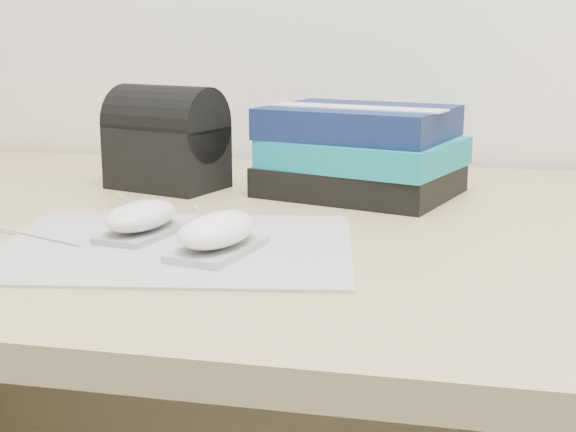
% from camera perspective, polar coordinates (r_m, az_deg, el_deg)
% --- Properties ---
extents(desk, '(1.60, 0.80, 0.73)m').
position_cam_1_polar(desk, '(1.03, 6.40, -12.53)').
color(desk, tan).
rests_on(desk, ground).
extents(mousepad, '(0.38, 0.32, 0.00)m').
position_cam_1_polar(mousepad, '(0.79, -7.96, -2.12)').
color(mousepad, gray).
rests_on(mousepad, desk).
extents(mouse_rear, '(0.07, 0.11, 0.04)m').
position_cam_1_polar(mouse_rear, '(0.83, -10.38, -0.16)').
color(mouse_rear, '#9A9A9C').
rests_on(mouse_rear, mousepad).
extents(mouse_front, '(0.08, 0.12, 0.04)m').
position_cam_1_polar(mouse_front, '(0.75, -5.02, -1.19)').
color(mouse_front, '#A9A9AC').
rests_on(mouse_front, mousepad).
extents(usb_cable, '(0.22, 0.09, 0.00)m').
position_cam_1_polar(usb_cable, '(0.89, -19.52, -0.84)').
color(usb_cable, silver).
rests_on(usb_cable, mousepad).
extents(book_stack, '(0.28, 0.25, 0.11)m').
position_cam_1_polar(book_stack, '(1.03, 5.21, 4.60)').
color(book_stack, black).
rests_on(book_stack, desk).
extents(pouch, '(0.17, 0.14, 0.14)m').
position_cam_1_polar(pouch, '(1.08, -8.64, 5.46)').
color(pouch, black).
rests_on(pouch, desk).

